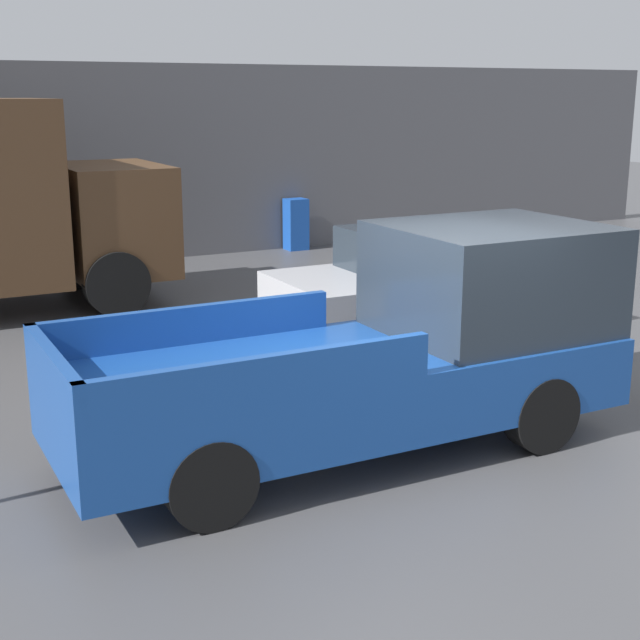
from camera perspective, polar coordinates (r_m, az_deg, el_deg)
The scene contains 5 objects.
ground_plane at distance 8.48m, azimuth 6.65°, elevation -8.71°, with size 60.00×60.00×0.00m, color #4C4C4F.
building_wall at distance 18.16m, azimuth -13.50°, elevation 9.63°, with size 28.00×0.15×3.88m.
pickup_truck at distance 8.51m, azimuth 4.67°, elevation -1.77°, with size 5.36×1.95×2.05m.
car at distance 12.68m, azimuth 7.14°, elevation 2.69°, with size 4.43×1.97×1.48m.
newspaper_box at distance 19.37m, azimuth -1.55°, elevation 6.14°, with size 0.45×0.40×1.10m.
Camera 1 is at (-4.44, -6.42, 3.30)m, focal length 50.00 mm.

